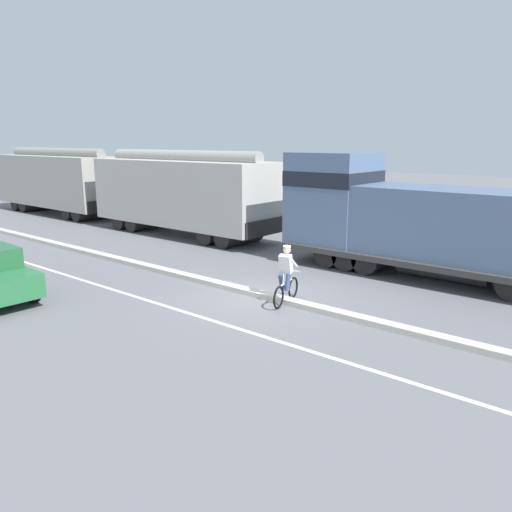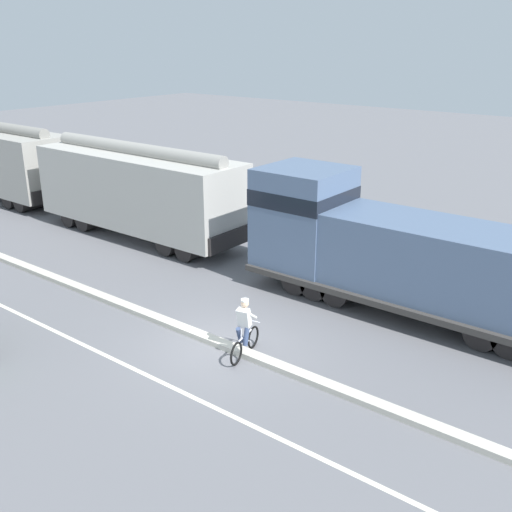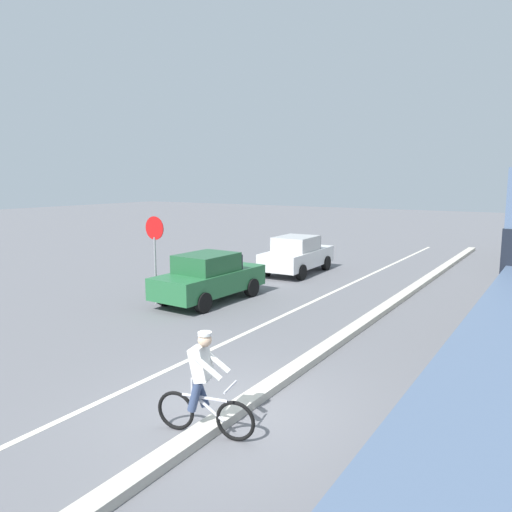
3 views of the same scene
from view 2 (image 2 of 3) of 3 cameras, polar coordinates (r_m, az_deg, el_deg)
ground_plane at (r=17.42m, az=-3.19°, el=-8.62°), size 120.00×120.00×0.00m
median_curb at (r=21.44m, az=-15.40°, el=-3.39°), size 0.36×36.00×0.16m
lane_stripe at (r=20.30m, az=-20.77°, el=-5.62°), size 0.14×36.00×0.01m
locomotive at (r=19.61m, az=13.19°, el=-0.02°), size 3.10×11.61×4.20m
hopper_car_lead at (r=26.67m, az=-11.10°, el=6.08°), size 2.90×10.60×4.18m
cyclist at (r=16.54m, az=-1.10°, el=-7.04°), size 1.68×0.55×1.71m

